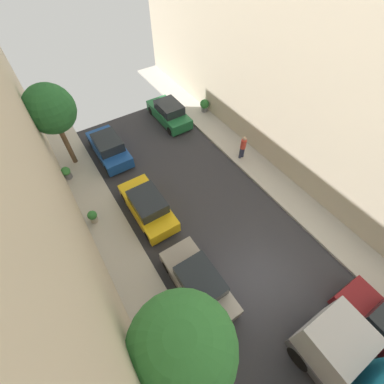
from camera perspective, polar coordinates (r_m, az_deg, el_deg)
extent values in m
plane|color=#2D2D33|center=(13.63, 14.58, -18.15)|extent=(32.00, 32.00, 0.00)
cube|color=#B7B2A8|center=(12.53, -4.95, -30.30)|extent=(2.00, 44.00, 0.15)
cube|color=#B7B2A8|center=(16.16, 27.73, -7.39)|extent=(2.00, 44.00, 0.15)
cube|color=gray|center=(12.60, 1.38, -19.46)|extent=(1.76, 4.20, 0.76)
cube|color=#1E2328|center=(11.90, 1.87, -18.91)|extent=(1.56, 2.10, 0.64)
cylinder|color=black|center=(13.18, -5.49, -16.11)|extent=(0.22, 0.64, 0.64)
cylinder|color=black|center=(13.47, 0.42, -12.85)|extent=(0.22, 0.64, 0.64)
cylinder|color=black|center=(12.37, 2.48, -27.36)|extent=(0.22, 0.64, 0.64)
cylinder|color=black|center=(12.68, 8.82, -23.33)|extent=(0.22, 0.64, 0.64)
cube|color=gold|center=(14.79, -9.69, -3.36)|extent=(1.76, 4.20, 0.76)
cube|color=#1E2328|center=(14.14, -9.79, -2.14)|extent=(1.56, 2.10, 0.64)
cylinder|color=black|center=(15.79, -14.61, -1.19)|extent=(0.22, 0.64, 0.64)
cylinder|color=black|center=(16.04, -9.60, 1.20)|extent=(0.22, 0.64, 0.64)
cylinder|color=black|center=(14.04, -9.55, -9.66)|extent=(0.22, 0.64, 0.64)
cylinder|color=black|center=(14.31, -3.98, -6.79)|extent=(0.22, 0.64, 0.64)
cube|color=#194799|center=(18.70, -17.76, 8.98)|extent=(1.76, 4.20, 0.76)
cube|color=#1E2328|center=(18.15, -18.12, 10.34)|extent=(1.56, 2.10, 0.64)
cylinder|color=black|center=(19.96, -21.28, 9.98)|extent=(0.22, 0.64, 0.64)
cylinder|color=black|center=(20.15, -17.17, 11.80)|extent=(0.22, 0.64, 0.64)
cylinder|color=black|center=(17.61, -18.07, 4.66)|extent=(0.22, 0.64, 0.64)
cylinder|color=black|center=(17.83, -13.51, 6.74)|extent=(0.22, 0.64, 0.64)
cylinder|color=black|center=(14.09, 29.86, -21.70)|extent=(0.22, 0.64, 0.64)
cylinder|color=black|center=(14.94, 33.36, -17.72)|extent=(0.22, 0.64, 0.64)
cube|color=#1E6638|center=(21.06, -5.10, 16.66)|extent=(1.76, 4.20, 0.76)
cube|color=#1E2328|center=(20.56, -5.03, 18.07)|extent=(1.56, 2.10, 0.64)
cylinder|color=black|center=(22.09, -8.99, 17.33)|extent=(0.22, 0.64, 0.64)
cylinder|color=black|center=(22.64, -5.31, 18.65)|extent=(0.22, 0.64, 0.64)
cylinder|color=black|center=(19.79, -4.78, 13.29)|extent=(0.22, 0.64, 0.64)
cylinder|color=black|center=(20.41, -0.86, 14.80)|extent=(0.22, 0.64, 0.64)
cube|color=#B7B7BC|center=(11.90, 28.93, -26.76)|extent=(2.10, 1.80, 1.70)
cylinder|color=black|center=(12.74, 22.57, -30.62)|extent=(0.30, 0.96, 0.96)
cylinder|color=black|center=(13.52, 28.47, -24.74)|extent=(0.30, 0.96, 0.96)
cylinder|color=#2D334C|center=(17.83, 10.65, 8.43)|extent=(0.18, 0.18, 0.82)
cylinder|color=#2D334C|center=(17.95, 11.19, 8.68)|extent=(0.18, 0.18, 0.82)
cylinder|color=#D83F33|center=(17.41, 11.28, 10.32)|extent=(0.36, 0.36, 0.64)
sphere|color=tan|center=(17.12, 11.52, 11.48)|extent=(0.24, 0.24, 0.24)
cylinder|color=brown|center=(10.72, -1.72, -33.10)|extent=(0.32, 0.32, 3.25)
sphere|color=#2D7233|center=(7.98, -2.26, -31.14)|extent=(3.02, 3.02, 3.02)
cylinder|color=brown|center=(18.31, -25.82, 9.45)|extent=(0.30, 0.30, 2.99)
sphere|color=#23602D|center=(16.94, -28.85, 15.73)|extent=(2.77, 2.77, 2.77)
cylinder|color=slate|center=(18.19, -25.67, 3.32)|extent=(0.46, 0.46, 0.36)
sphere|color=#38843D|center=(17.93, -26.10, 4.17)|extent=(0.54, 0.54, 0.54)
cylinder|color=slate|center=(22.05, 2.73, 17.82)|extent=(0.47, 0.47, 0.33)
sphere|color=#2D7233|center=(21.80, 2.78, 18.82)|extent=(0.72, 0.72, 0.72)
cylinder|color=#B2A899|center=(15.41, -20.77, -5.57)|extent=(0.41, 0.41, 0.34)
sphere|color=#2D7233|center=(15.11, -21.16, -4.79)|extent=(0.51, 0.51, 0.51)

